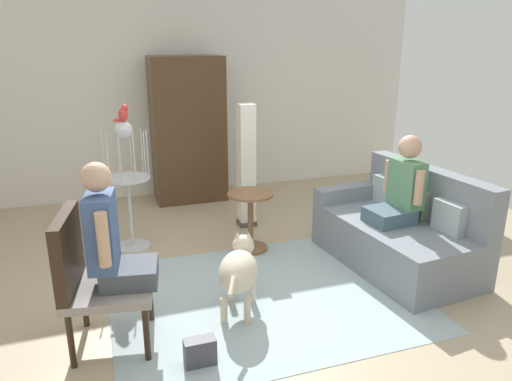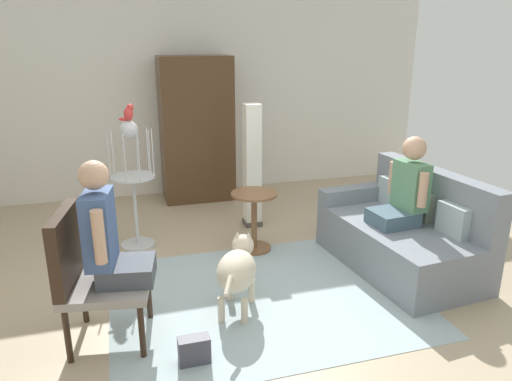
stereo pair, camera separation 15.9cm
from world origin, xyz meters
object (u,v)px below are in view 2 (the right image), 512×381
(couch, at_px, (404,234))
(person_on_couch, at_px, (405,190))
(dog, at_px, (237,269))
(armoire_cabinet, at_px, (196,129))
(armchair, at_px, (87,268))
(round_end_table, at_px, (254,217))
(parrot, at_px, (129,113))
(person_on_armchair, at_px, (107,235))
(handbag, at_px, (194,350))
(bird_cage_stand, at_px, (133,178))
(column_lamp, at_px, (252,167))

(couch, bearing_deg, person_on_couch, -151.13)
(dog, distance_m, armoire_cabinet, 3.05)
(couch, xyz_separation_m, armchair, (-2.86, -0.44, 0.26))
(dog, relative_size, armoire_cabinet, 0.38)
(round_end_table, xyz_separation_m, parrot, (-1.16, 0.44, 1.06))
(couch, bearing_deg, person_on_armchair, -170.19)
(couch, height_order, armchair, armchair)
(handbag, bearing_deg, dog, 52.01)
(person_on_armchair, relative_size, parrot, 5.21)
(dog, bearing_deg, armoire_cabinet, 86.20)
(bird_cage_stand, relative_size, armoire_cabinet, 0.70)
(armchair, relative_size, column_lamp, 0.70)
(armchair, distance_m, round_end_table, 1.99)
(dog, relative_size, parrot, 4.32)
(dog, distance_m, handbag, 0.79)
(armoire_cabinet, bearing_deg, round_end_table, -82.26)
(round_end_table, bearing_deg, person_on_armchair, -139.13)
(person_on_couch, xyz_separation_m, armoire_cabinet, (-1.49, 2.68, 0.17))
(couch, distance_m, person_on_armchair, 2.79)
(dog, relative_size, column_lamp, 0.51)
(bird_cage_stand, height_order, handbag, bird_cage_stand)
(couch, height_order, parrot, parrot)
(round_end_table, distance_m, parrot, 1.64)
(person_on_armchair, bearing_deg, round_end_table, 40.87)
(column_lamp, bearing_deg, armchair, -132.92)
(parrot, bearing_deg, armchair, -104.13)
(parrot, bearing_deg, couch, -26.08)
(armchair, bearing_deg, person_on_couch, 8.34)
(armchair, xyz_separation_m, round_end_table, (1.57, 1.20, -0.22))
(couch, distance_m, dog, 1.77)
(person_on_armchair, distance_m, column_lamp, 2.49)
(person_on_couch, xyz_separation_m, dog, (-1.69, -0.30, -0.43))
(person_on_couch, bearing_deg, couch, 28.87)
(handbag, bearing_deg, person_on_couch, 22.45)
(armoire_cabinet, bearing_deg, couch, -59.82)
(couch, bearing_deg, round_end_table, 149.47)
(armchair, distance_m, parrot, 1.89)
(person_on_armchair, relative_size, column_lamp, 0.62)
(person_on_armchair, relative_size, bird_cage_stand, 0.66)
(armchair, xyz_separation_m, dog, (1.12, 0.11, -0.22))
(armchair, bearing_deg, couch, 8.74)
(handbag, bearing_deg, round_end_table, 61.41)
(parrot, height_order, armoire_cabinet, armoire_cabinet)
(round_end_table, xyz_separation_m, column_lamp, (0.17, 0.68, 0.35))
(round_end_table, bearing_deg, armoire_cabinet, 97.74)
(person_on_armchair, bearing_deg, dog, 8.05)
(couch, distance_m, round_end_table, 1.49)
(column_lamp, bearing_deg, armoire_cabinet, 109.62)
(handbag, bearing_deg, parrot, 96.79)
(parrot, xyz_separation_m, armoire_cabinet, (0.91, 1.45, -0.47))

